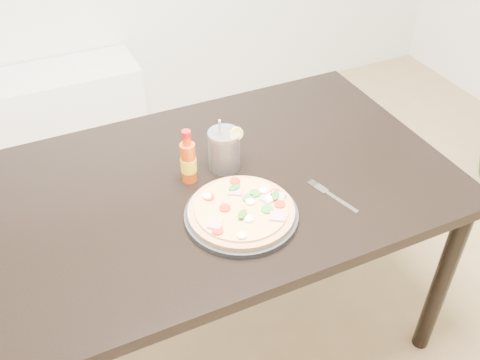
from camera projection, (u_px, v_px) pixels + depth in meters
name	position (u px, v px, depth m)	size (l,w,h in m)	color
dining_table	(224.00, 198.00, 1.71)	(1.40, 0.90, 0.75)	black
plate	(241.00, 215.00, 1.51)	(0.32, 0.32, 0.02)	black
pizza	(242.00, 210.00, 1.50)	(0.30, 0.30, 0.03)	#B38250
hot_sauce_bottle	(188.00, 161.00, 1.60)	(0.06, 0.06, 0.18)	#CD410C
cola_cup	(224.00, 151.00, 1.66)	(0.10, 0.10, 0.19)	black
fork	(331.00, 195.00, 1.59)	(0.07, 0.19, 0.00)	silver
media_console	(8.00, 127.00, 2.78)	(1.40, 0.34, 0.50)	white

